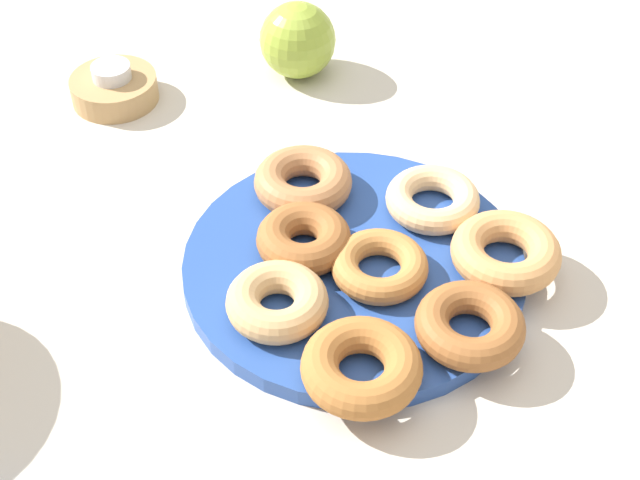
# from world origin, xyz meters

# --- Properties ---
(ground_plane) EXTENTS (2.40, 2.40, 0.00)m
(ground_plane) POSITION_xyz_m (0.00, 0.00, 0.00)
(ground_plane) COLOR beige
(donut_plate) EXTENTS (0.29, 0.29, 0.02)m
(donut_plate) POSITION_xyz_m (0.00, 0.00, 0.01)
(donut_plate) COLOR #284C9E
(donut_plate) RESTS_ON ground_plane
(donut_0) EXTENTS (0.11, 0.11, 0.03)m
(donut_0) POSITION_xyz_m (-0.04, 0.08, 0.03)
(donut_0) COLOR tan
(donut_0) RESTS_ON donut_plate
(donut_1) EXTENTS (0.11, 0.11, 0.02)m
(donut_1) POSITION_xyz_m (-0.02, -0.01, 0.03)
(donut_1) COLOR #BC7A3D
(donut_1) RESTS_ON donut_plate
(donut_2) EXTENTS (0.10, 0.10, 0.03)m
(donut_2) POSITION_xyz_m (0.02, 0.04, 0.03)
(donut_2) COLOR #995B2D
(donut_2) RESTS_ON donut_plate
(donut_3) EXTENTS (0.10, 0.10, 0.03)m
(donut_3) POSITION_xyz_m (0.09, 0.02, 0.03)
(donut_3) COLOR #B27547
(donut_3) RESTS_ON donut_plate
(donut_4) EXTENTS (0.10, 0.10, 0.03)m
(donut_4) POSITION_xyz_m (-0.11, -0.06, 0.03)
(donut_4) COLOR #995B2D
(donut_4) RESTS_ON donut_plate
(donut_5) EXTENTS (0.12, 0.12, 0.02)m
(donut_5) POSITION_xyz_m (0.04, -0.09, 0.03)
(donut_5) COLOR #EABC84
(donut_5) RESTS_ON donut_plate
(donut_6) EXTENTS (0.12, 0.12, 0.03)m
(donut_6) POSITION_xyz_m (-0.04, -0.12, 0.03)
(donut_6) COLOR tan
(donut_6) RESTS_ON donut_plate
(donut_7) EXTENTS (0.12, 0.12, 0.03)m
(donut_7) POSITION_xyz_m (-0.12, 0.03, 0.03)
(donut_7) COLOR #AD6B33
(donut_7) RESTS_ON donut_plate
(candle_holder) EXTENTS (0.09, 0.09, 0.03)m
(candle_holder) POSITION_xyz_m (0.31, 0.17, 0.01)
(candle_holder) COLOR tan
(candle_holder) RESTS_ON ground_plane
(tealight) EXTENTS (0.04, 0.04, 0.01)m
(tealight) POSITION_xyz_m (0.31, 0.17, 0.03)
(tealight) COLOR silver
(tealight) RESTS_ON candle_holder
(apple) EXTENTS (0.08, 0.08, 0.08)m
(apple) POSITION_xyz_m (0.31, -0.03, 0.04)
(apple) COLOR #93AD38
(apple) RESTS_ON ground_plane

